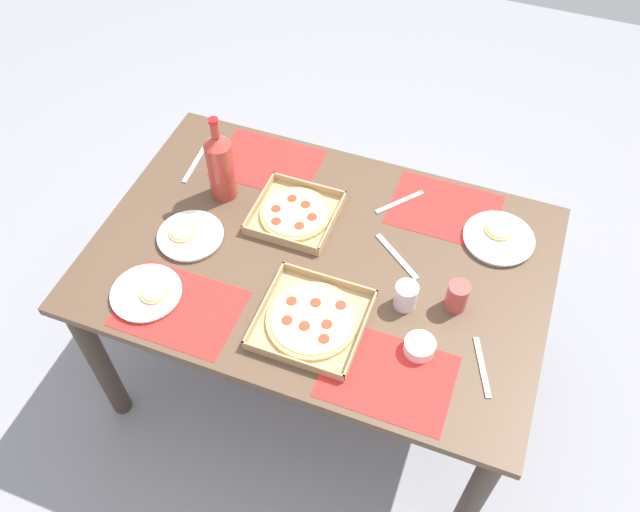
{
  "coord_description": "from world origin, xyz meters",
  "views": [
    {
      "loc": [
        0.45,
        -1.2,
        2.35
      ],
      "look_at": [
        0.0,
        0.0,
        0.73
      ],
      "focal_mm": 36.79,
      "sensor_mm": 36.0,
      "label": 1
    }
  ],
  "objects_px": {
    "plate_near_right": "(499,238)",
    "plate_middle": "(147,293)",
    "cup_dark": "(406,296)",
    "cup_clear_right": "(457,296)",
    "condiment_bowl": "(419,347)",
    "pizza_box_corner_right": "(312,320)",
    "soda_bottle": "(220,165)",
    "pizza_box_center": "(295,214)",
    "plate_far_right": "(190,236)"
  },
  "relations": [
    {
      "from": "plate_near_right",
      "to": "plate_middle",
      "type": "relative_size",
      "value": 1.07
    },
    {
      "from": "cup_dark",
      "to": "cup_clear_right",
      "type": "distance_m",
      "value": 0.15
    },
    {
      "from": "cup_clear_right",
      "to": "condiment_bowl",
      "type": "bearing_deg",
      "value": -108.01
    },
    {
      "from": "pizza_box_corner_right",
      "to": "soda_bottle",
      "type": "distance_m",
      "value": 0.62
    },
    {
      "from": "plate_near_right",
      "to": "condiment_bowl",
      "type": "relative_size",
      "value": 2.56
    },
    {
      "from": "pizza_box_center",
      "to": "cup_dark",
      "type": "xyz_separation_m",
      "value": [
        0.44,
        -0.21,
        0.03
      ]
    },
    {
      "from": "pizza_box_center",
      "to": "condiment_bowl",
      "type": "distance_m",
      "value": 0.63
    },
    {
      "from": "plate_middle",
      "to": "condiment_bowl",
      "type": "height_order",
      "value": "condiment_bowl"
    },
    {
      "from": "plate_far_right",
      "to": "plate_middle",
      "type": "bearing_deg",
      "value": -93.39
    },
    {
      "from": "plate_middle",
      "to": "condiment_bowl",
      "type": "xyz_separation_m",
      "value": [
        0.82,
        0.1,
        0.01
      ]
    },
    {
      "from": "pizza_box_corner_right",
      "to": "plate_far_right",
      "type": "xyz_separation_m",
      "value": [
        -0.48,
        0.16,
        -0.0
      ]
    },
    {
      "from": "cup_dark",
      "to": "condiment_bowl",
      "type": "relative_size",
      "value": 0.97
    },
    {
      "from": "soda_bottle",
      "to": "plate_middle",
      "type": "bearing_deg",
      "value": -94.15
    },
    {
      "from": "plate_far_right",
      "to": "condiment_bowl",
      "type": "xyz_separation_m",
      "value": [
        0.8,
        -0.15,
        0.01
      ]
    },
    {
      "from": "cup_clear_right",
      "to": "condiment_bowl",
      "type": "relative_size",
      "value": 1.09
    },
    {
      "from": "plate_middle",
      "to": "cup_clear_right",
      "type": "bearing_deg",
      "value": 18.09
    },
    {
      "from": "soda_bottle",
      "to": "condiment_bowl",
      "type": "relative_size",
      "value": 3.61
    },
    {
      "from": "plate_near_right",
      "to": "cup_clear_right",
      "type": "xyz_separation_m",
      "value": [
        -0.07,
        -0.3,
        0.04
      ]
    },
    {
      "from": "plate_far_right",
      "to": "cup_dark",
      "type": "xyz_separation_m",
      "value": [
        0.72,
        -0.01,
        0.03
      ]
    },
    {
      "from": "cup_clear_right",
      "to": "soda_bottle",
      "type": "bearing_deg",
      "value": 167.92
    },
    {
      "from": "cup_clear_right",
      "to": "plate_middle",
      "type": "bearing_deg",
      "value": -161.91
    },
    {
      "from": "pizza_box_corner_right",
      "to": "condiment_bowl",
      "type": "distance_m",
      "value": 0.32
    },
    {
      "from": "pizza_box_center",
      "to": "cup_dark",
      "type": "height_order",
      "value": "cup_dark"
    },
    {
      "from": "plate_middle",
      "to": "soda_bottle",
      "type": "bearing_deg",
      "value": 85.85
    },
    {
      "from": "pizza_box_corner_right",
      "to": "plate_middle",
      "type": "height_order",
      "value": "pizza_box_corner_right"
    },
    {
      "from": "plate_middle",
      "to": "condiment_bowl",
      "type": "bearing_deg",
      "value": 7.04
    },
    {
      "from": "pizza_box_center",
      "to": "cup_clear_right",
      "type": "distance_m",
      "value": 0.6
    },
    {
      "from": "pizza_box_center",
      "to": "plate_middle",
      "type": "xyz_separation_m",
      "value": [
        -0.3,
        -0.45,
        -0.0
      ]
    },
    {
      "from": "pizza_box_center",
      "to": "pizza_box_corner_right",
      "type": "bearing_deg",
      "value": -61.59
    },
    {
      "from": "cup_dark",
      "to": "condiment_bowl",
      "type": "xyz_separation_m",
      "value": [
        0.08,
        -0.14,
        -0.02
      ]
    },
    {
      "from": "plate_far_right",
      "to": "plate_middle",
      "type": "xyz_separation_m",
      "value": [
        -0.01,
        -0.25,
        0.0
      ]
    },
    {
      "from": "condiment_bowl",
      "to": "cup_dark",
      "type": "bearing_deg",
      "value": 120.28
    },
    {
      "from": "pizza_box_corner_right",
      "to": "cup_dark",
      "type": "height_order",
      "value": "cup_dark"
    },
    {
      "from": "plate_far_right",
      "to": "plate_middle",
      "type": "height_order",
      "value": "same"
    },
    {
      "from": "plate_near_right",
      "to": "condiment_bowl",
      "type": "xyz_separation_m",
      "value": [
        -0.13,
        -0.49,
        0.01
      ]
    },
    {
      "from": "plate_middle",
      "to": "cup_dark",
      "type": "bearing_deg",
      "value": 18.05
    },
    {
      "from": "soda_bottle",
      "to": "plate_near_right",
      "type": "bearing_deg",
      "value": 7.47
    },
    {
      "from": "condiment_bowl",
      "to": "cup_clear_right",
      "type": "bearing_deg",
      "value": 71.99
    },
    {
      "from": "plate_middle",
      "to": "condiment_bowl",
      "type": "relative_size",
      "value": 2.4
    },
    {
      "from": "soda_bottle",
      "to": "plate_far_right",
      "type": "bearing_deg",
      "value": -95.0
    },
    {
      "from": "pizza_box_center",
      "to": "condiment_bowl",
      "type": "bearing_deg",
      "value": -34.19
    },
    {
      "from": "plate_middle",
      "to": "soda_bottle",
      "type": "relative_size",
      "value": 0.67
    },
    {
      "from": "pizza_box_center",
      "to": "soda_bottle",
      "type": "distance_m",
      "value": 0.29
    },
    {
      "from": "plate_far_right",
      "to": "cup_clear_right",
      "type": "bearing_deg",
      "value": 2.6
    },
    {
      "from": "cup_dark",
      "to": "cup_clear_right",
      "type": "xyz_separation_m",
      "value": [
        0.14,
        0.05,
        0.01
      ]
    },
    {
      "from": "plate_near_right",
      "to": "soda_bottle",
      "type": "relative_size",
      "value": 0.71
    },
    {
      "from": "soda_bottle",
      "to": "pizza_box_corner_right",
      "type": "bearing_deg",
      "value": -39.55
    },
    {
      "from": "plate_near_right",
      "to": "condiment_bowl",
      "type": "distance_m",
      "value": 0.5
    },
    {
      "from": "pizza_box_center",
      "to": "cup_dark",
      "type": "relative_size",
      "value": 3.09
    },
    {
      "from": "plate_far_right",
      "to": "soda_bottle",
      "type": "relative_size",
      "value": 0.66
    }
  ]
}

